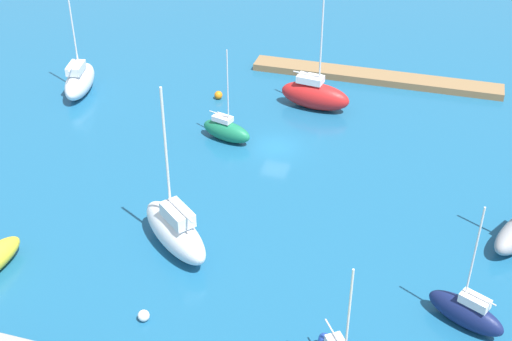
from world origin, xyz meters
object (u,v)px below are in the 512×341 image
(sailboat_red_along_channel, at_px, (315,95))
(mooring_buoy_white, at_px, (144,316))
(sailboat_green_by_breakwater, at_px, (226,130))
(sailboat_white_lone_south, at_px, (175,230))
(mooring_buoy_orange, at_px, (218,95))
(pier_dock, at_px, (375,77))
(sailboat_navy_far_north, at_px, (466,312))
(sailboat_white_center_basin, at_px, (80,80))

(sailboat_red_along_channel, distance_m, mooring_buoy_white, 32.92)
(mooring_buoy_white, bearing_deg, sailboat_green_by_breakwater, -84.88)
(sailboat_white_lone_south, relative_size, mooring_buoy_orange, 15.50)
(sailboat_red_along_channel, height_order, mooring_buoy_orange, sailboat_red_along_channel)
(sailboat_green_by_breakwater, bearing_deg, sailboat_white_lone_south, -69.51)
(pier_dock, height_order, sailboat_green_by_breakwater, sailboat_green_by_breakwater)
(sailboat_red_along_channel, height_order, sailboat_navy_far_north, sailboat_red_along_channel)
(sailboat_white_center_basin, relative_size, sailboat_green_by_breakwater, 1.46)
(sailboat_green_by_breakwater, bearing_deg, sailboat_white_center_basin, -179.81)
(sailboat_white_center_basin, bearing_deg, mooring_buoy_white, -157.02)
(sailboat_white_lone_south, xyz_separation_m, mooring_buoy_white, (-0.71, 7.57, -1.31))
(sailboat_navy_far_north, xyz_separation_m, sailboat_green_by_breakwater, (22.59, -18.32, -0.07))
(sailboat_green_by_breakwater, height_order, sailboat_white_lone_south, sailboat_white_lone_south)
(sailboat_green_by_breakwater, distance_m, mooring_buoy_white, 24.01)
(sailboat_green_by_breakwater, relative_size, sailboat_white_lone_south, 0.69)
(pier_dock, relative_size, mooring_buoy_white, 34.38)
(sailboat_white_center_basin, height_order, mooring_buoy_orange, sailboat_white_center_basin)
(sailboat_white_lone_south, height_order, mooring_buoy_orange, sailboat_white_lone_south)
(sailboat_white_center_basin, bearing_deg, sailboat_navy_far_north, -131.78)
(sailboat_navy_far_north, bearing_deg, sailboat_white_lone_south, 20.58)
(sailboat_white_center_basin, xyz_separation_m, sailboat_green_by_breakwater, (-18.02, 4.93, -0.47))
(sailboat_white_lone_south, bearing_deg, sailboat_white_center_basin, -8.34)
(sailboat_red_along_channel, bearing_deg, sailboat_navy_far_north, -51.79)
(pier_dock, relative_size, sailboat_white_center_basin, 2.03)
(sailboat_red_along_channel, xyz_separation_m, mooring_buoy_white, (4.49, 32.59, -1.13))
(sailboat_green_by_breakwater, bearing_deg, sailboat_red_along_channel, 68.14)
(pier_dock, distance_m, mooring_buoy_orange, 17.72)
(sailboat_navy_far_north, bearing_deg, mooring_buoy_orange, -19.17)
(sailboat_navy_far_north, height_order, sailboat_white_lone_south, sailboat_white_lone_south)
(sailboat_green_by_breakwater, distance_m, sailboat_white_lone_south, 16.41)
(mooring_buoy_orange, bearing_deg, sailboat_white_center_basin, 11.46)
(sailboat_navy_far_north, height_order, sailboat_green_by_breakwater, sailboat_navy_far_north)
(sailboat_white_center_basin, bearing_deg, sailboat_red_along_channel, -93.31)
(mooring_buoy_white, bearing_deg, sailboat_red_along_channel, -97.84)
(sailboat_red_along_channel, distance_m, sailboat_green_by_breakwater, 10.93)
(sailboat_white_center_basin, distance_m, sailboat_green_by_breakwater, 18.69)
(sailboat_red_along_channel, relative_size, sailboat_white_lone_south, 0.90)
(sailboat_red_along_channel, relative_size, mooring_buoy_white, 15.09)
(sailboat_red_along_channel, height_order, sailboat_green_by_breakwater, sailboat_red_along_channel)
(sailboat_red_along_channel, bearing_deg, mooring_buoy_white, -90.21)
(pier_dock, height_order, mooring_buoy_orange, mooring_buoy_orange)
(sailboat_red_along_channel, xyz_separation_m, sailboat_white_lone_south, (5.19, 25.02, 0.18))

